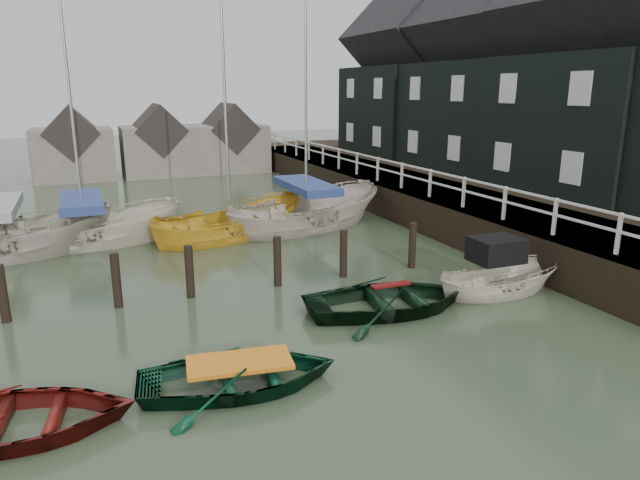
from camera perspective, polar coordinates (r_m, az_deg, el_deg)
name	(u,v)px	position (r m, az deg, el deg)	size (l,w,h in m)	color
ground	(269,334)	(12.95, -5.10, -9.32)	(120.00, 120.00, 0.00)	#2F3B25
pier	(407,197)	(25.33, 8.66, 4.31)	(3.04, 32.00, 2.70)	black
land_strip	(506,203)	(28.67, 18.14, 3.52)	(14.00, 38.00, 1.50)	black
quay_houses	(538,79)	(27.17, 21.00, 14.78)	(6.52, 28.14, 10.01)	black
mooring_pilings	(193,279)	(15.27, -12.55, -3.79)	(13.72, 0.22, 1.80)	black
far_sheds	(156,145)	(37.70, -16.05, 9.12)	(14.00, 4.08, 4.39)	#665B51
rowboat_red	(14,434)	(10.71, -28.25, -16.73)	(2.67, 3.74, 0.77)	#54100C
rowboat_green	(240,387)	(10.90, -7.96, -14.37)	(2.59, 3.63, 0.75)	#08321C
rowboat_dkgreen	(390,311)	(14.27, 6.99, -7.02)	(3.01, 4.21, 0.87)	black
motorboat	(498,288)	(16.02, 17.35, -4.65)	(3.67, 1.43, 2.19)	beige
sailboat_a	(0,255)	(21.23, -29.36, -1.34)	(7.45, 3.56, 11.99)	#BDB4A1
sailboat_b	(86,243)	(21.61, -22.35, -0.26)	(6.75, 2.72, 11.03)	beige
sailboat_c	(231,236)	(21.37, -8.92, 0.41)	(6.68, 4.19, 10.71)	gold
sailboat_d	(306,225)	(22.53, -1.36, 1.47)	(7.66, 4.71, 12.12)	beige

